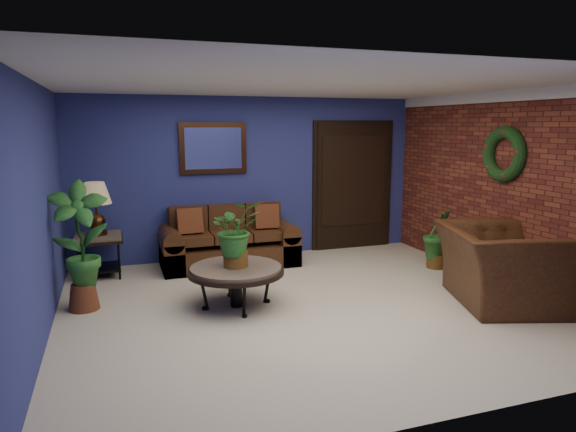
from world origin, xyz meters
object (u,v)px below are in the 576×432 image
object	(u,v)px
armchair	(500,266)
end_table	(98,245)
side_chair	(263,228)
table_lamp	(96,202)
coffee_table	(236,271)
sofa	(228,245)

from	to	relation	value
armchair	end_table	bearing A→B (deg)	76.81
end_table	side_chair	size ratio (longest dim) A/B	0.70
table_lamp	end_table	bearing A→B (deg)	0.00
coffee_table	side_chair	world-z (taller)	side_chair
sofa	table_lamp	size ratio (longest dim) A/B	2.84
end_table	armchair	bearing A→B (deg)	-30.99
side_chair	coffee_table	bearing A→B (deg)	-116.96
sofa	table_lamp	distance (m)	1.97
side_chair	armchair	distance (m)	3.44
sofa	side_chair	bearing A→B (deg)	4.48
sofa	end_table	world-z (taller)	sofa
sofa	side_chair	world-z (taller)	side_chair
sofa	armchair	xyz separation A→B (m)	(2.63, -2.70, 0.16)
end_table	side_chair	distance (m)	2.37
sofa	coffee_table	bearing A→B (deg)	-99.59
sofa	side_chair	distance (m)	0.59
end_table	table_lamp	world-z (taller)	table_lamp
coffee_table	armchair	bearing A→B (deg)	-16.81
end_table	table_lamp	bearing A→B (deg)	180.00
armchair	table_lamp	bearing A→B (deg)	76.81
armchair	coffee_table	bearing A→B (deg)	91.00
coffee_table	end_table	size ratio (longest dim) A/B	1.72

